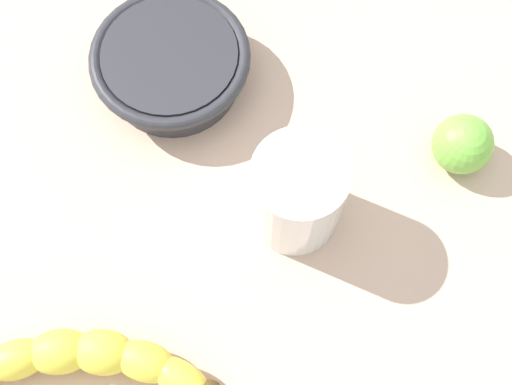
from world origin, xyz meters
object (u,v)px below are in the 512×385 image
ceramic_bowl (171,64)px  lime_fruit (463,144)px  banana (80,363)px  smoothie_glass (297,196)px

ceramic_bowl → lime_fruit: lime_fruit is taller
ceramic_bowl → lime_fruit: 26.73cm
banana → lime_fruit: bearing=-149.2°
smoothie_glass → ceramic_bowl: bearing=-40.6°
lime_fruit → banana: bearing=40.2°
smoothie_glass → lime_fruit: size_ratio=1.84×
smoothie_glass → ceramic_bowl: (13.15, -11.27, -1.74)cm
banana → smoothie_glass: smoothie_glass is taller
ceramic_bowl → banana: bearing=87.2°
smoothie_glass → lime_fruit: bearing=-149.3°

